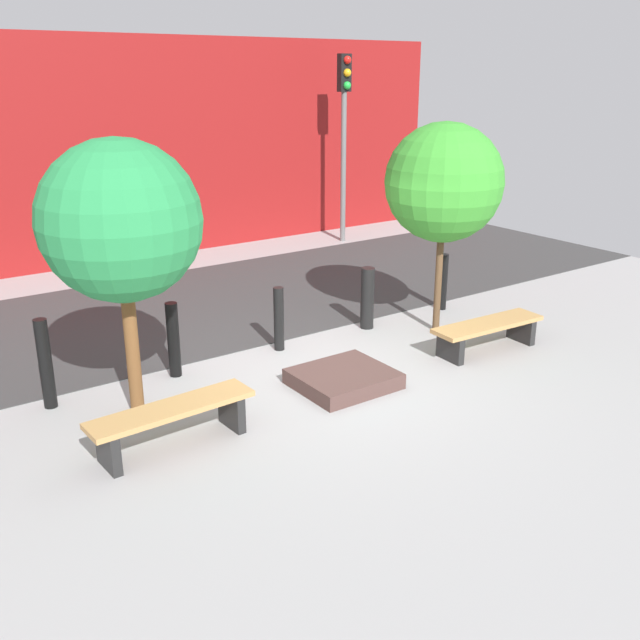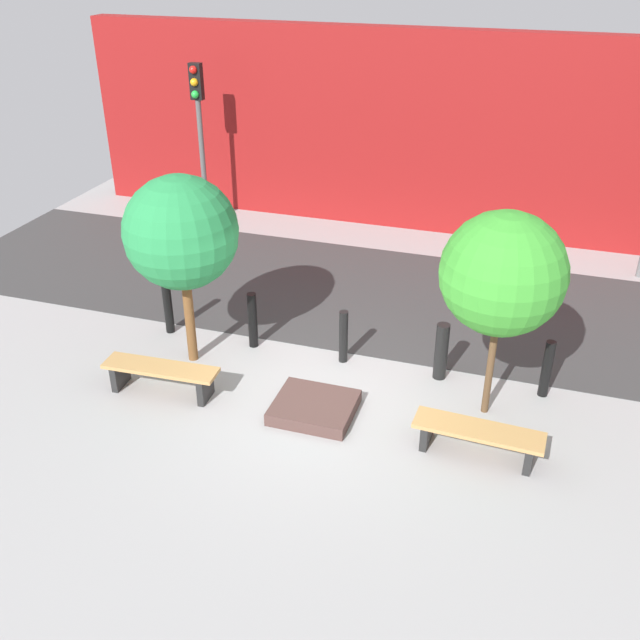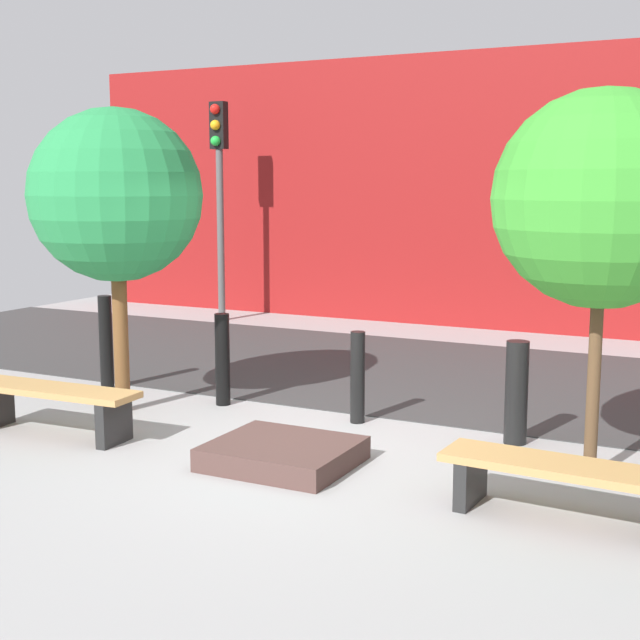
% 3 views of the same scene
% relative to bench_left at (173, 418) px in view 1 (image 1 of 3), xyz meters
% --- Properties ---
extents(ground_plane, '(18.00, 18.00, 0.00)m').
position_rel_bench_left_xyz_m(ground_plane, '(2.38, 0.51, -0.34)').
color(ground_plane, '#979797').
extents(road_strip, '(18.00, 4.43, 0.01)m').
position_rel_bench_left_xyz_m(road_strip, '(2.38, 4.18, -0.33)').
color(road_strip, '#363636').
rests_on(road_strip, ground).
extents(building_facade, '(16.20, 0.50, 4.43)m').
position_rel_bench_left_xyz_m(building_facade, '(2.38, 8.08, 1.88)').
color(building_facade, maroon).
rests_on(building_facade, ground).
extents(bench_left, '(1.80, 0.52, 0.47)m').
position_rel_bench_left_xyz_m(bench_left, '(0.00, 0.00, 0.00)').
color(bench_left, black).
rests_on(bench_left, ground).
extents(bench_right, '(1.75, 0.55, 0.42)m').
position_rel_bench_left_xyz_m(bench_right, '(4.75, 0.00, -0.03)').
color(bench_right, black).
rests_on(bench_right, ground).
extents(planter_bed, '(1.16, 1.03, 0.19)m').
position_rel_bench_left_xyz_m(planter_bed, '(2.38, 0.20, -0.24)').
color(planter_bed, '#4C3430').
rests_on(planter_bed, ground).
extents(tree_behind_left_bench, '(1.75, 1.75, 3.11)m').
position_rel_bench_left_xyz_m(tree_behind_left_bench, '(-0.00, 1.02, 1.89)').
color(tree_behind_left_bench, brown).
rests_on(tree_behind_left_bench, ground).
extents(tree_behind_right_bench, '(1.70, 1.70, 3.09)m').
position_rel_bench_left_xyz_m(tree_behind_right_bench, '(4.75, 1.02, 1.89)').
color(tree_behind_right_bench, brown).
rests_on(tree_behind_right_bench, ground).
extents(bollard_far_left, '(0.15, 0.15, 1.09)m').
position_rel_bench_left_xyz_m(bollard_far_left, '(-0.80, 1.71, 0.21)').
color(bollard_far_left, black).
rests_on(bollard_far_left, ground).
extents(bollard_left, '(0.16, 0.16, 0.99)m').
position_rel_bench_left_xyz_m(bollard_left, '(0.79, 1.71, 0.16)').
color(bollard_left, black).
rests_on(bollard_left, ground).
extents(bollard_center, '(0.14, 0.14, 0.92)m').
position_rel_bench_left_xyz_m(bollard_center, '(2.38, 1.71, 0.12)').
color(bollard_center, black).
rests_on(bollard_center, ground).
extents(bollard_right, '(0.21, 0.21, 0.95)m').
position_rel_bench_left_xyz_m(bollard_right, '(3.96, 1.71, 0.14)').
color(bollard_right, black).
rests_on(bollard_right, ground).
extents(bollard_far_right, '(0.15, 0.15, 0.93)m').
position_rel_bench_left_xyz_m(bollard_far_right, '(5.55, 1.71, 0.13)').
color(bollard_far_right, black).
rests_on(bollard_far_right, ground).
extents(traffic_light_mid_west, '(0.28, 0.27, 4.09)m').
position_rel_bench_left_xyz_m(traffic_light_mid_west, '(7.23, 6.68, 2.47)').
color(traffic_light_mid_west, slate).
rests_on(traffic_light_mid_west, ground).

